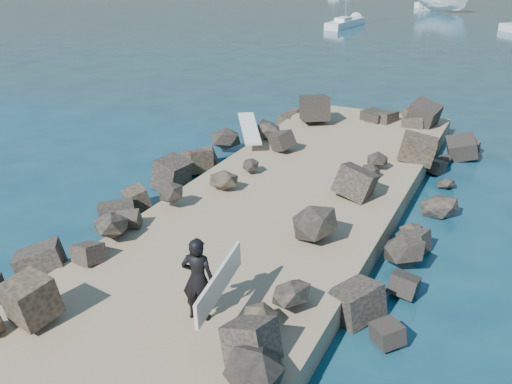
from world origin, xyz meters
The scene contains 9 objects.
ground centered at (0.00, 0.00, 0.00)m, with size 800.00×800.00×0.00m, color #0F384C.
jetty centered at (0.00, -2.00, 0.30)m, with size 6.00×26.00×0.60m, color #8C7759.
riprap_left centered at (-2.90, -1.50, 0.50)m, with size 2.60×22.00×1.00m, color black.
riprap_right centered at (2.90, -1.50, 0.50)m, with size 2.60×22.00×1.00m, color #262321.
surfboard_resting centered at (-3.01, 4.72, 1.04)m, with size 0.57×2.26×0.08m, color silver.
boat_imported centered at (-4.88, 58.83, 1.27)m, with size 2.48×6.60×2.55m, color white.
surfer_with_board centered at (0.79, -4.98, 1.45)m, with size 0.95×2.08×1.69m.
sailboat_a centered at (-11.01, 41.27, 0.35)m, with size 2.08×6.46×7.74m.
sailboat_b centered at (-7.13, 65.10, 0.35)m, with size 3.55×5.47×6.81m.
Camera 1 is at (5.58, -12.59, 7.06)m, focal length 40.00 mm.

